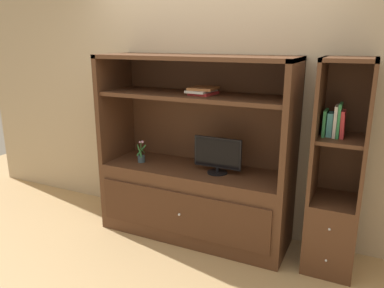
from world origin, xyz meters
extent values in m
plane|color=tan|center=(0.00, 0.00, 0.00)|extent=(8.00, 8.00, 0.00)
cube|color=tan|center=(0.00, 0.75, 1.40)|extent=(6.00, 0.10, 2.80)
cube|color=#4C2D1C|center=(0.00, 0.40, 0.34)|extent=(1.81, 0.58, 0.68)
cube|color=#462A19|center=(0.00, 0.10, 0.34)|extent=(1.66, 0.02, 0.41)
sphere|color=silver|center=(0.00, 0.08, 0.34)|extent=(0.02, 0.02, 0.02)
cube|color=#4C2D1C|center=(-0.88, 0.40, 1.21)|extent=(0.05, 0.58, 1.04)
cube|color=#4C2D1C|center=(0.88, 0.40, 1.21)|extent=(0.05, 0.58, 1.04)
cube|color=#4C2D1C|center=(0.00, 0.68, 1.21)|extent=(1.81, 0.02, 1.04)
cube|color=#4C2D1C|center=(0.00, 0.40, 1.71)|extent=(1.81, 0.58, 0.04)
cube|color=#4C2D1C|center=(0.00, 0.40, 1.37)|extent=(1.71, 0.53, 0.04)
cylinder|color=black|center=(0.25, 0.37, 0.69)|extent=(0.18, 0.18, 0.01)
cylinder|color=black|center=(0.25, 0.37, 0.72)|extent=(0.03, 0.03, 0.04)
cube|color=black|center=(0.25, 0.37, 0.88)|extent=(0.45, 0.02, 0.28)
cube|color=black|center=(0.25, 0.36, 0.88)|extent=(0.42, 0.00, 0.25)
cylinder|color=#384C56|center=(-0.55, 0.34, 0.72)|extent=(0.07, 0.07, 0.07)
cylinder|color=#3D6B33|center=(-0.55, 0.34, 0.83)|extent=(0.01, 0.01, 0.15)
cube|color=#2D7A38|center=(-0.53, 0.34, 0.80)|extent=(0.03, 0.10, 0.09)
cube|color=#2D7A38|center=(-0.56, 0.35, 0.80)|extent=(0.09, 0.04, 0.12)
cube|color=#2D7A38|center=(-0.56, 0.32, 0.80)|extent=(0.10, 0.07, 0.11)
sphere|color=#DB9EC6|center=(-0.54, 0.35, 0.89)|extent=(0.03, 0.03, 0.03)
sphere|color=#DB9EC6|center=(-0.55, 0.33, 0.89)|extent=(0.02, 0.02, 0.02)
sphere|color=#DB9EC6|center=(-0.54, 0.35, 0.89)|extent=(0.02, 0.02, 0.02)
cube|color=red|center=(0.09, 0.40, 1.40)|extent=(0.21, 0.26, 0.02)
cube|color=silver|center=(0.07, 0.40, 1.42)|extent=(0.20, 0.30, 0.02)
cube|color=#A56638|center=(0.08, 0.41, 1.44)|extent=(0.23, 0.25, 0.02)
cube|color=#4C2D1C|center=(1.26, 0.40, 0.30)|extent=(0.39, 0.48, 0.61)
sphere|color=silver|center=(1.26, 0.16, 0.45)|extent=(0.02, 0.02, 0.02)
sphere|color=silver|center=(1.26, 0.16, 0.18)|extent=(0.02, 0.02, 0.02)
cube|color=#4C2D1C|center=(1.08, 0.40, 1.17)|extent=(0.03, 0.48, 1.13)
cube|color=#4C2D1C|center=(1.44, 0.40, 1.17)|extent=(0.03, 0.48, 1.13)
cube|color=#4C2D1C|center=(1.26, 0.63, 1.17)|extent=(0.39, 0.02, 1.13)
cube|color=#4C2D1C|center=(1.26, 0.40, 1.11)|extent=(0.33, 0.43, 0.03)
cube|color=#4C2D1C|center=(1.26, 0.40, 1.72)|extent=(0.39, 0.48, 0.03)
cube|color=#338C4C|center=(1.13, 0.40, 1.23)|extent=(0.02, 0.16, 0.21)
cube|color=teal|center=(1.17, 0.40, 1.22)|extent=(0.04, 0.12, 0.19)
cube|color=silver|center=(1.21, 0.40, 1.25)|extent=(0.02, 0.15, 0.24)
cube|color=#338C4C|center=(1.23, 0.40, 1.26)|extent=(0.02, 0.16, 0.26)
cube|color=red|center=(1.26, 0.40, 1.23)|extent=(0.04, 0.15, 0.21)
camera|label=1|loc=(1.43, -2.64, 1.86)|focal=35.12mm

